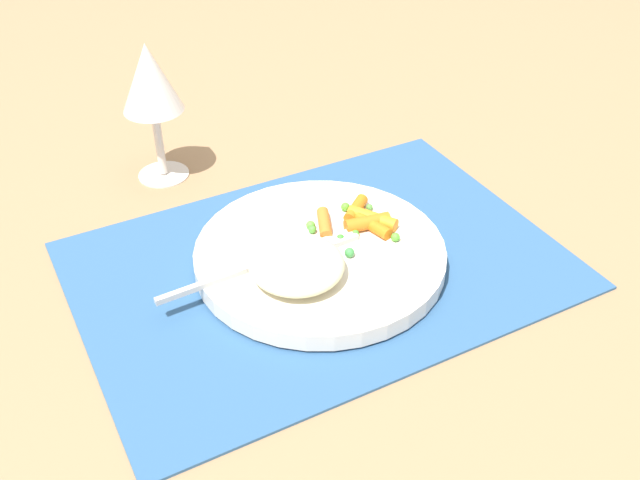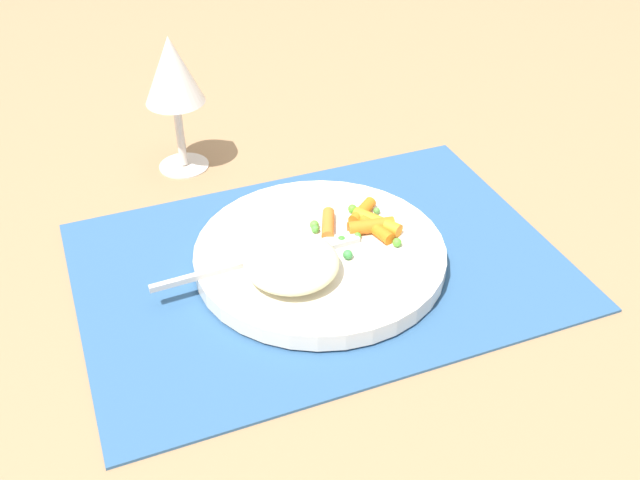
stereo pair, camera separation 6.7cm
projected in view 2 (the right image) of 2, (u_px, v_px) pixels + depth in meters
The scene contains 8 objects.
ground_plane at pixel (320, 267), 0.75m from camera, with size 2.40×2.40×0.00m, color #997551.
placemat at pixel (320, 264), 0.75m from camera, with size 0.48×0.34×0.01m, color #2D5684.
plate at pixel (320, 255), 0.74m from camera, with size 0.25×0.25×0.02m, color silver.
rice_mound at pixel (291, 262), 0.70m from camera, with size 0.09×0.09×0.03m, color beige.
carrot_portion at pixel (365, 223), 0.76m from camera, with size 0.08×0.07×0.01m.
pea_scatter at pixel (357, 230), 0.75m from camera, with size 0.08×0.08×0.01m.
fork at pixel (279, 257), 0.72m from camera, with size 0.21×0.02×0.01m.
wine_glass at pixel (172, 75), 0.84m from camera, with size 0.07×0.07×0.17m.
Camera 2 is at (-0.22, -0.54, 0.47)m, focal length 41.22 mm.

